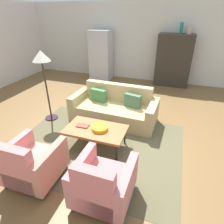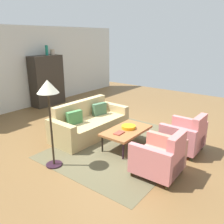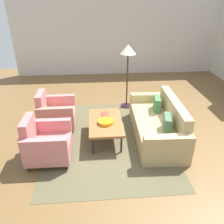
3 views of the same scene
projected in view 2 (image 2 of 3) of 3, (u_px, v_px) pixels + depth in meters
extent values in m
plane|color=brown|center=(109.00, 135.00, 6.16)|extent=(11.88, 11.88, 0.00)
cube|color=silver|center=(18.00, 69.00, 7.97)|extent=(9.90, 0.12, 2.80)
cube|color=brown|center=(124.00, 146.00, 5.53)|extent=(3.40, 2.60, 0.01)
cube|color=tan|center=(91.00, 128.00, 6.08)|extent=(1.77, 0.96, 0.42)
cube|color=tan|center=(81.00, 117.00, 6.22)|extent=(1.75, 0.24, 0.86)
cube|color=tan|center=(114.00, 115.00, 6.75)|extent=(0.21, 0.91, 0.62)
cube|color=tan|center=(61.00, 136.00, 5.34)|extent=(0.21, 0.91, 0.62)
cube|color=#43694B|center=(99.00, 109.00, 6.35)|extent=(0.42, 0.21, 0.32)
cube|color=#427C46|center=(74.00, 118.00, 5.69)|extent=(0.41, 0.19, 0.32)
cylinder|color=black|center=(102.00, 144.00, 5.21)|extent=(0.04, 0.04, 0.38)
cylinder|color=#222526|center=(129.00, 129.00, 6.01)|extent=(0.04, 0.04, 0.38)
cylinder|color=black|center=(123.00, 151.00, 4.89)|extent=(0.04, 0.04, 0.38)
cylinder|color=#222427|center=(148.00, 135.00, 5.69)|extent=(0.04, 0.04, 0.38)
cube|color=#955C32|center=(126.00, 131.00, 5.38)|extent=(1.20, 0.70, 0.05)
cylinder|color=#392712|center=(132.00, 174.00, 4.33)|extent=(0.05, 0.05, 0.10)
cylinder|color=#381D12|center=(149.00, 159.00, 4.86)|extent=(0.05, 0.05, 0.10)
cylinder|color=#2F2813|center=(166.00, 187.00, 3.95)|extent=(0.05, 0.05, 0.10)
cylinder|color=#2D2811|center=(181.00, 169.00, 4.47)|extent=(0.05, 0.05, 0.10)
cube|color=tan|center=(158.00, 162.00, 4.34)|extent=(0.57, 0.81, 0.30)
cube|color=#D37573|center=(176.00, 155.00, 4.08)|extent=(0.56, 0.15, 0.78)
cube|color=#CD7676|center=(149.00, 163.00, 4.04)|extent=(0.13, 0.80, 0.56)
cube|color=tan|center=(166.00, 149.00, 4.56)|extent=(0.13, 0.80, 0.56)
cylinder|color=#2D2516|center=(161.00, 149.00, 5.25)|extent=(0.05, 0.05, 0.10)
cylinder|color=#2A1E22|center=(174.00, 139.00, 5.77)|extent=(0.05, 0.05, 0.10)
cylinder|color=#2A2B1D|center=(191.00, 159.00, 4.86)|extent=(0.05, 0.05, 0.10)
cylinder|color=#2D2A1E|center=(202.00, 147.00, 5.37)|extent=(0.05, 0.05, 0.10)
cube|color=#D07373|center=(182.00, 140.00, 5.25)|extent=(0.57, 0.80, 0.30)
cube|color=#CF7271|center=(198.00, 134.00, 4.98)|extent=(0.56, 0.14, 0.78)
cube|color=#C27477|center=(177.00, 140.00, 4.95)|extent=(0.13, 0.80, 0.56)
cube|color=#C97776|center=(188.00, 130.00, 5.47)|extent=(0.13, 0.80, 0.56)
cylinder|color=orange|center=(129.00, 127.00, 5.43)|extent=(0.32, 0.32, 0.07)
cube|color=brown|center=(119.00, 133.00, 5.16)|extent=(0.25, 0.16, 0.02)
cube|color=#2E2820|center=(47.00, 81.00, 8.59)|extent=(1.20, 0.50, 1.80)
cube|color=black|center=(36.00, 81.00, 8.51)|extent=(0.56, 0.01, 1.51)
cube|color=#321215|center=(49.00, 79.00, 8.96)|extent=(0.56, 0.01, 1.51)
cylinder|color=#18755C|center=(47.00, 50.00, 8.33)|extent=(0.10, 0.10, 0.35)
cylinder|color=tan|center=(52.00, 52.00, 8.54)|extent=(0.16, 0.16, 0.20)
cylinder|color=black|center=(54.00, 164.00, 4.71)|extent=(0.32, 0.32, 0.03)
cylinder|color=#332A1C|center=(51.00, 130.00, 4.48)|extent=(0.04, 0.04, 1.45)
cone|color=silver|center=(48.00, 86.00, 4.22)|extent=(0.40, 0.40, 0.24)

